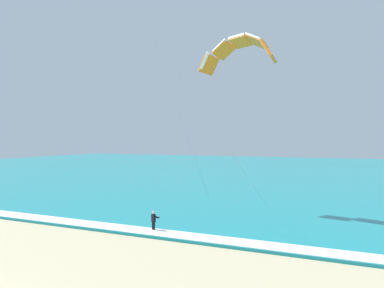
{
  "coord_description": "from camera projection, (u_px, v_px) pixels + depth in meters",
  "views": [
    {
      "loc": [
        14.61,
        -8.41,
        7.2
      ],
      "look_at": [
        3.89,
        16.94,
        6.87
      ],
      "focal_mm": 31.56,
      "sensor_mm": 36.0,
      "label": 1
    }
  ],
  "objects": [
    {
      "name": "kite_primary",
      "position": [
        238.0,
        50.0,
        32.91
      ],
      "size": [
        8.57,
        11.16,
        16.19
      ],
      "color": "orange"
    },
    {
      "name": "surf_foam",
      "position": [
        131.0,
        229.0,
        26.36
      ],
      "size": [
        200.0,
        1.78,
        0.04
      ],
      "primitive_type": "cube",
      "color": "white",
      "rests_on": "sea"
    },
    {
      "name": "sea",
      "position": [
        268.0,
        170.0,
        80.7
      ],
      "size": [
        200.0,
        120.0,
        0.2
      ],
      "primitive_type": "cube",
      "color": "teal",
      "rests_on": "ground"
    },
    {
      "name": "kitesurfer",
      "position": [
        154.0,
        221.0,
        26.14
      ],
      "size": [
        0.67,
        0.67,
        1.69
      ],
      "color": "black",
      "rests_on": "ground"
    },
    {
      "name": "surfboard",
      "position": [
        153.0,
        232.0,
        26.14
      ],
      "size": [
        1.03,
        1.45,
        0.09
      ],
      "color": "#E04C38",
      "rests_on": "ground"
    }
  ]
}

